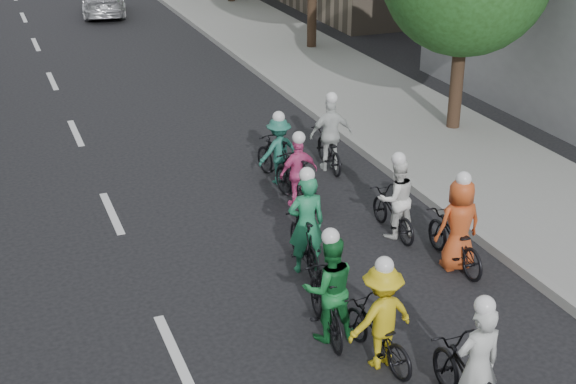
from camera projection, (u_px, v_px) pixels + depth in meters
ground at (174, 352)px, 11.52m from camera, size 120.00×120.00×0.00m
sidewalk_right at (363, 95)px, 22.67m from camera, size 4.00×80.00×0.15m
curb_right at (299, 103)px, 22.01m from camera, size 0.18×80.00×0.18m
cyclist_0 at (473, 380)px, 9.99m from camera, size 0.66×1.82×1.84m
cyclist_1 at (328, 296)px, 11.65m from camera, size 0.88×1.73×1.79m
cyclist_2 at (379, 324)px, 11.07m from camera, size 1.07×1.64×1.70m
cyclist_3 at (297, 177)px, 15.91m from camera, size 0.88×1.76×1.58m
cyclist_4 at (456, 234)px, 13.59m from camera, size 0.81×1.76×1.78m
cyclist_5 at (305, 234)px, 13.50m from camera, size 0.67×1.65×1.89m
cyclist_6 at (394, 206)px, 14.69m from camera, size 0.74×1.56×1.66m
cyclist_7 at (278, 154)px, 16.98m from camera, size 1.02×1.69×1.59m
cyclist_8 at (330, 142)px, 17.66m from camera, size 0.99×1.67×1.78m
follow_car_lead at (103, 0)px, 33.05m from camera, size 2.33×4.43×1.22m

